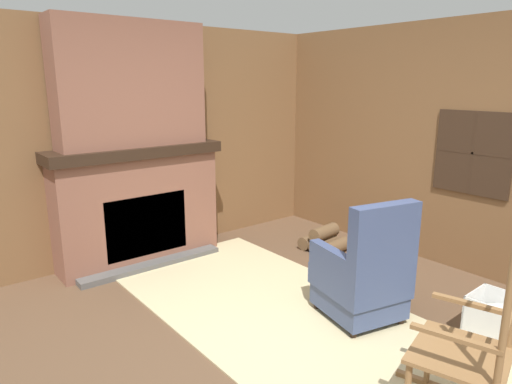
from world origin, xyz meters
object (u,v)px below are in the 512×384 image
Objects in this scene: firewood_stack at (324,241)px; laundry_basket at (506,322)px; rocking_chair at (469,355)px; oil_lamp_vase at (86,141)px; armchair at (363,277)px; storage_case at (152,138)px.

firewood_stack is 1.00× the size of laundry_basket.
rocking_chair is 3.68m from oil_lamp_vase.
laundry_basket is at bearing -9.83° from firewood_stack.
armchair reaches higher than laundry_basket.
storage_case is (0.00, 0.70, -0.02)m from oil_lamp_vase.
armchair is at bearing 29.40° from oil_lamp_vase.
oil_lamp_vase is at bearing -115.62° from firewood_stack.
laundry_basket is at bearing 29.99° from oil_lamp_vase.
armchair is 1.60m from firewood_stack.
laundry_basket is at bearing -135.50° from armchair.
oil_lamp_vase reaches higher than laundry_basket.
armchair is at bearing -35.77° from firewood_stack.
firewood_stack is at bearing 55.15° from storage_case.
armchair is 1.06m from laundry_basket.
armchair is 0.76× the size of rocking_chair.
armchair is 2.62m from storage_case.
rocking_chair reaches higher than laundry_basket.
oil_lamp_vase is (-3.26, -1.88, 1.16)m from laundry_basket.
rocking_chair is at bearing -78.12° from laundry_basket.
laundry_basket is at bearing -94.28° from rocking_chair.
storage_case reaches higher than firewood_stack.
armchair reaches higher than firewood_stack.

